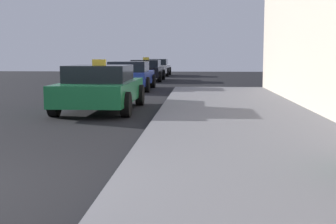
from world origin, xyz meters
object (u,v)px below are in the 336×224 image
car_blue (130,75)px  car_black (146,70)px  car_white (156,67)px  car_green (101,88)px

car_blue → car_black: size_ratio=0.93×
car_black → car_white: size_ratio=1.05×
car_green → car_blue: 7.92m
car_blue → car_white: (-0.09, 14.75, 0.00)m
car_white → car_black: bearing=-89.9°
car_green → car_blue: (-0.34, 7.91, -0.00)m
car_green → car_white: 22.67m
car_green → car_black: size_ratio=0.96×
car_blue → car_black: 7.53m
car_black → car_white: bearing=90.1°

